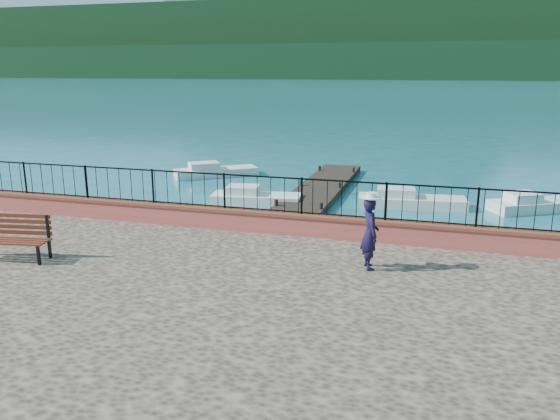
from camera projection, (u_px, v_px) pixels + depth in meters
The scene contains 13 objects.
ground at pixel (272, 340), 11.48m from camera, with size 2000.00×2000.00×0.00m, color #19596B.
parapet at pixel (312, 225), 14.54m from camera, with size 28.00×0.46×0.58m, color #C9484C.
railing at pixel (313, 197), 14.35m from camera, with size 27.00×0.05×0.95m, color black.
dock at pixel (310, 199), 23.13m from camera, with size 2.00×16.00×0.30m, color #2D231C.
far_forest at pixel (439, 62), 287.91m from camera, with size 900.00×60.00×18.00m, color black.
foothills at pixel (441, 41), 340.37m from camera, with size 900.00×120.00×44.00m, color black.
park_bench at pixel (10, 247), 12.71m from camera, with size 1.96×0.90×1.05m.
person at pixel (370, 234), 12.03m from camera, with size 0.59×0.39×1.62m, color black.
hat at pixel (372, 195), 11.81m from camera, with size 0.44×0.44×0.12m, color white.
boat_0 at pixel (256, 195), 22.87m from camera, with size 3.72×1.30×0.80m, color silver.
boat_1 at pixel (412, 197), 22.40m from camera, with size 4.33×1.30×0.80m, color silver.
boat_2 at pixel (533, 201), 21.77m from camera, with size 3.41×1.30×0.80m, color silver.
boat_3 at pixel (216, 169), 28.82m from camera, with size 4.32×1.30×0.80m, color silver.
Camera 1 is at (3.09, -9.95, 5.54)m, focal length 35.00 mm.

